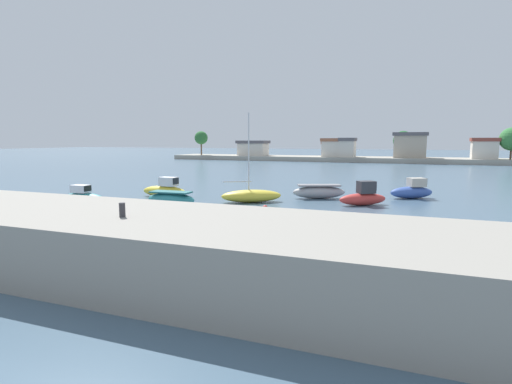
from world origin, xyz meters
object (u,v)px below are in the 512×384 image
at_px(moored_boat_1, 165,190).
at_px(moored_boat_2, 171,199).
at_px(mooring_buoy_0, 265,208).
at_px(mooring_bollard, 122,210).
at_px(moored_boat_6, 412,191).
at_px(mooring_buoy_1, 288,220).
at_px(moored_boat_3, 251,196).
at_px(moored_boat_5, 363,197).
at_px(moored_boat_4, 319,192).
at_px(moored_boat_0, 83,196).

distance_m(moored_boat_1, moored_boat_2, 4.85).
bearing_deg(moored_boat_2, mooring_buoy_0, 3.84).
distance_m(mooring_bollard, moored_boat_6, 26.23).
xyz_separation_m(mooring_bollard, mooring_buoy_1, (2.49, 11.10, -2.23)).
distance_m(moored_boat_3, moored_boat_5, 8.38).
bearing_deg(moored_boat_3, moored_boat_1, 149.42).
relative_size(moored_boat_3, mooring_buoy_1, 17.61).
distance_m(moored_boat_5, mooring_buoy_0, 7.62).
xyz_separation_m(moored_boat_2, moored_boat_3, (4.75, 3.82, -0.01)).
bearing_deg(moored_boat_2, moored_boat_4, 37.88).
distance_m(moored_boat_4, moored_boat_6, 7.68).
relative_size(moored_boat_1, moored_boat_2, 1.12).
bearing_deg(mooring_bollard, moored_boat_4, 84.92).
relative_size(mooring_bollard, moored_boat_1, 0.11).
relative_size(moored_boat_6, mooring_buoy_1, 9.74).
xyz_separation_m(moored_boat_1, moored_boat_3, (7.79, 0.04, -0.10)).
bearing_deg(mooring_buoy_0, moored_boat_0, -173.04).
relative_size(moored_boat_0, moored_boat_3, 0.53).
bearing_deg(moored_boat_1, mooring_buoy_0, -14.41).
height_order(moored_boat_0, moored_boat_1, moored_boat_1).
height_order(mooring_bollard, mooring_buoy_1, mooring_bollard).
bearing_deg(moored_boat_1, mooring_buoy_1, -25.16).
height_order(moored_boat_1, moored_boat_4, moored_boat_1).
xyz_separation_m(moored_boat_4, moored_boat_6, (7.13, 2.86, 0.08)).
bearing_deg(moored_boat_0, moored_boat_2, 5.96).
relative_size(mooring_buoy_0, mooring_buoy_1, 0.94).
xyz_separation_m(moored_boat_3, moored_boat_5, (8.22, 1.65, 0.12)).
relative_size(mooring_bollard, moored_boat_6, 0.13).
relative_size(moored_boat_1, mooring_buoy_0, 11.67).
xyz_separation_m(moored_boat_2, moored_boat_4, (9.15, 7.70, 0.03)).
distance_m(moored_boat_3, mooring_buoy_0, 3.82).
distance_m(moored_boat_4, mooring_buoy_1, 10.61).
bearing_deg(mooring_bollard, moored_boat_0, 138.01).
distance_m(moored_boat_2, moored_boat_3, 6.09).
height_order(moored_boat_0, moored_boat_3, moored_boat_3).
bearing_deg(moored_boat_3, mooring_buoy_0, -84.64).
bearing_deg(moored_boat_5, moored_boat_0, 163.36).
height_order(moored_boat_0, moored_boat_5, moored_boat_5).
distance_m(mooring_bollard, moored_boat_3, 18.07).
relative_size(moored_boat_1, moored_boat_6, 1.12).
distance_m(moored_boat_0, moored_boat_5, 21.19).
height_order(mooring_bollard, moored_boat_3, moored_boat_3).
bearing_deg(moored_boat_4, mooring_buoy_1, -109.51).
distance_m(mooring_bollard, moored_boat_2, 15.85).
bearing_deg(moored_boat_3, moored_boat_5, -19.50).
distance_m(mooring_bollard, moored_boat_4, 21.85).
relative_size(moored_boat_1, moored_boat_5, 1.17).
bearing_deg(moored_boat_3, mooring_buoy_1, -84.31).
relative_size(moored_boat_2, moored_boat_4, 0.85).
distance_m(moored_boat_0, mooring_buoy_0, 14.33).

